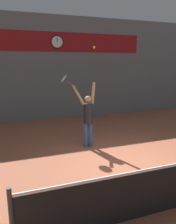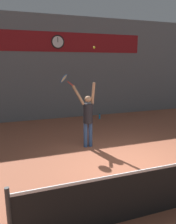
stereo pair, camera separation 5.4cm
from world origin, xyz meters
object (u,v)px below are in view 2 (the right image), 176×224
Objects in this scene: scoreboard_clock at (58,42)px; tennis_racket at (64,79)px; tennis_ball at (94,47)px; water_bottle at (100,116)px; tennis_player at (88,116)px.

tennis_racket is at bearing -99.12° from scoreboard_clock.
scoreboard_clock is 8.96× the size of tennis_ball.
scoreboard_clock is 4.17m from water_bottle.
scoreboard_clock is 0.30× the size of tennis_player.
tennis_ball reaches higher than water_bottle.
scoreboard_clock is 1.39× the size of tennis_racket.
tennis_ball is (0.19, -0.05, 2.16)m from tennis_player.
tennis_racket is 4.43m from water_bottle.
water_bottle is (2.48, 2.98, -2.15)m from tennis_racket.
tennis_racket is 1.37m from tennis_ball.
tennis_ball is at bearing -27.03° from tennis_racket.
tennis_player reaches higher than water_bottle.
tennis_player is at bearing -118.28° from water_bottle.
water_bottle is at bearing 61.72° from tennis_player.
tennis_player is at bearing -89.12° from scoreboard_clock.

